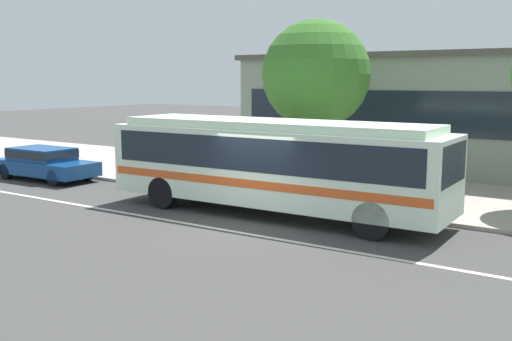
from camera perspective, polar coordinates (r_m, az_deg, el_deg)
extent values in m
plane|color=#3C3B3B|center=(16.63, -0.66, -5.27)|extent=(120.00, 120.00, 0.00)
cube|color=#A5978E|center=(22.52, 9.21, -1.52)|extent=(60.00, 8.00, 0.12)
cube|color=silver|center=(16.00, -2.27, -5.84)|extent=(56.00, 0.16, 0.01)
cube|color=silver|center=(17.69, 1.67, 0.54)|extent=(10.57, 2.72, 2.16)
cube|color=silver|center=(17.56, 1.68, 4.43)|extent=(9.72, 2.40, 0.24)
cube|color=#19232D|center=(17.64, 1.67, 1.94)|extent=(9.94, 2.73, 0.95)
cube|color=#D45320|center=(17.75, 1.66, -0.70)|extent=(10.36, 2.74, 0.24)
cube|color=#19232D|center=(15.64, 18.31, 0.62)|extent=(0.16, 2.24, 1.04)
cylinder|color=black|center=(17.41, 13.78, -3.21)|extent=(1.00, 0.30, 1.00)
cylinder|color=black|center=(15.33, 11.05, -4.73)|extent=(1.00, 0.30, 1.00)
cylinder|color=black|center=(20.64, -4.78, -1.13)|extent=(1.00, 0.30, 1.00)
cylinder|color=black|center=(18.93, -8.93, -2.11)|extent=(1.00, 0.30, 1.00)
cube|color=navy|center=(25.46, -19.47, 0.31)|extent=(4.53, 1.87, 0.55)
cube|color=navy|center=(25.57, -19.84, 1.51)|extent=(2.54, 1.63, 0.50)
cube|color=#19232D|center=(25.56, -19.84, 1.57)|extent=(2.59, 1.65, 0.32)
cylinder|color=black|center=(24.85, -15.89, -0.18)|extent=(0.64, 0.23, 0.64)
cylinder|color=black|center=(23.84, -18.76, -0.67)|extent=(0.64, 0.23, 0.64)
cylinder|color=black|center=(27.13, -20.05, 0.36)|extent=(0.64, 0.23, 0.64)
cylinder|color=black|center=(26.21, -22.82, -0.08)|extent=(0.64, 0.23, 0.64)
cylinder|color=navy|center=(21.20, 4.31, -0.70)|extent=(0.14, 0.14, 0.88)
cylinder|color=navy|center=(21.04, 4.36, -0.77)|extent=(0.14, 0.14, 0.88)
cylinder|color=#3EA454|center=(21.01, 4.36, 1.20)|extent=(0.48, 0.48, 0.56)
sphere|color=tan|center=(20.97, 4.37, 2.26)|extent=(0.23, 0.23, 0.23)
cylinder|color=#203845|center=(21.55, 2.33, -0.51)|extent=(0.14, 0.14, 0.89)
cylinder|color=#203845|center=(21.65, 2.02, -0.47)|extent=(0.14, 0.14, 0.89)
cylinder|color=#4C9850|center=(21.49, 2.19, 1.42)|extent=(0.40, 0.40, 0.56)
sphere|color=#D7AB8A|center=(21.45, 2.19, 2.45)|extent=(0.22, 0.22, 0.22)
cylinder|color=gray|center=(17.71, 15.63, -0.21)|extent=(0.08, 0.08, 2.50)
cube|color=yellow|center=(17.59, 15.77, 3.17)|extent=(0.14, 0.44, 0.56)
cylinder|color=brown|center=(22.26, 5.67, 2.09)|extent=(0.26, 0.26, 2.69)
sphere|color=#356A26|center=(22.11, 5.78, 9.16)|extent=(3.98, 3.98, 3.98)
cube|color=gray|center=(28.26, 16.78, 5.17)|extent=(16.13, 7.69, 4.90)
cube|color=#19232D|center=(24.58, 14.18, 5.37)|extent=(14.84, 0.04, 1.76)
cube|color=#4A473F|center=(28.24, 17.01, 10.38)|extent=(16.53, 8.09, 0.24)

